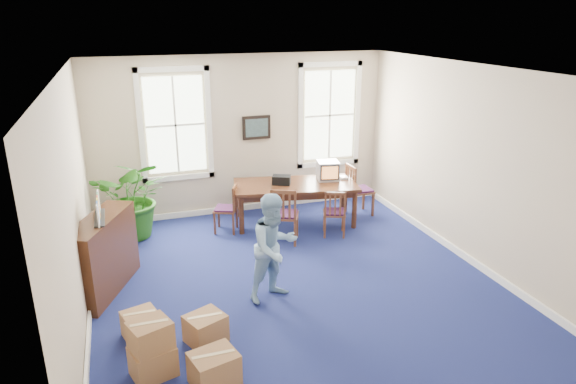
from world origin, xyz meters
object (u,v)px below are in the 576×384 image
object	(u,v)px
chair_near_left	(285,214)
cardboard_boxes	(167,340)
crt_tv	(328,170)
man	(274,247)
credenza	(103,253)
potted_plant	(134,197)
conference_table	(295,203)

from	to	relation	value
chair_near_left	cardboard_boxes	distance (m)	3.77
crt_tv	man	world-z (taller)	man
credenza	cardboard_boxes	distance (m)	2.23
chair_near_left	potted_plant	bearing A→B (deg)	0.99
credenza	cardboard_boxes	xyz separation A→B (m)	(0.69, -2.10, -0.24)
conference_table	potted_plant	bearing A→B (deg)	-174.67
crt_tv	credenza	distance (m)	4.58
conference_table	cardboard_boxes	world-z (taller)	conference_table
man	credenza	world-z (taller)	man
chair_near_left	man	bearing A→B (deg)	91.94
crt_tv	potted_plant	bearing A→B (deg)	-172.34
man	potted_plant	size ratio (longest dim) A/B	1.04
crt_tv	man	distance (m)	3.29
chair_near_left	potted_plant	distance (m)	2.77
credenza	potted_plant	xyz separation A→B (m)	(0.54, 1.90, 0.16)
chair_near_left	man	distance (m)	1.97
man	credenza	xyz separation A→B (m)	(-2.33, 1.00, -0.19)
credenza	cardboard_boxes	size ratio (longest dim) A/B	1.20
chair_near_left	cardboard_boxes	size ratio (longest dim) A/B	0.83
conference_table	crt_tv	xyz separation A→B (m)	(0.70, 0.05, 0.59)
crt_tv	potted_plant	xyz separation A→B (m)	(-3.71, 0.24, -0.23)
cardboard_boxes	man	bearing A→B (deg)	34.11
credenza	potted_plant	bearing A→B (deg)	98.63
conference_table	credenza	xyz separation A→B (m)	(-3.55, -1.61, 0.20)
credenza	potted_plant	size ratio (longest dim) A/B	1.00
potted_plant	cardboard_boxes	xyz separation A→B (m)	(0.15, -4.01, -0.40)
potted_plant	cardboard_boxes	distance (m)	4.03
crt_tv	cardboard_boxes	world-z (taller)	crt_tv
cardboard_boxes	credenza	bearing A→B (deg)	108.16
man	cardboard_boxes	distance (m)	2.02
man	credenza	distance (m)	2.54
crt_tv	cardboard_boxes	size ratio (longest dim) A/B	0.35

